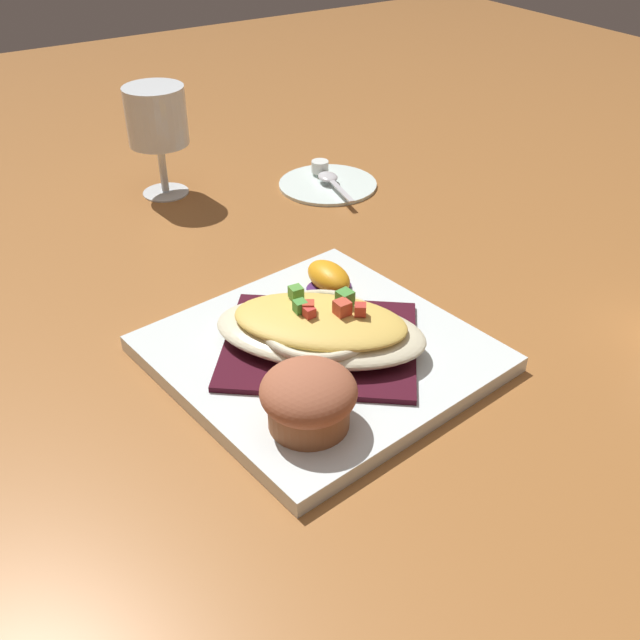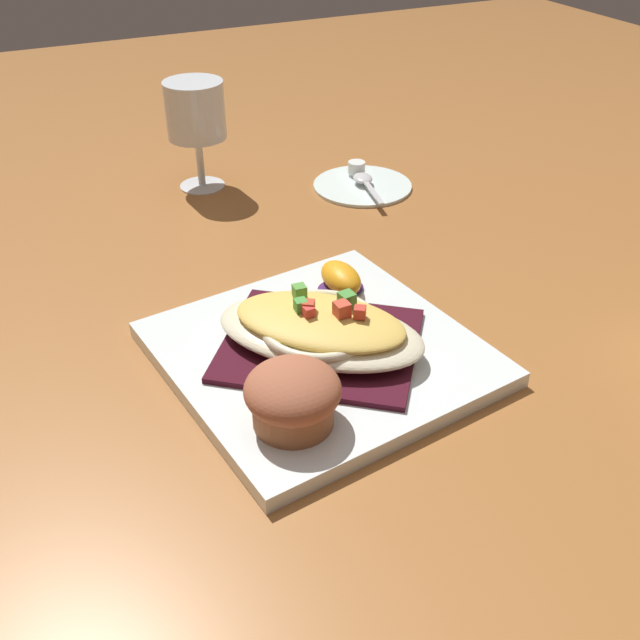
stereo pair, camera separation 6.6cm
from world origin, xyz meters
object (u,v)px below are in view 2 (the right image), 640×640
object	(u,v)px
square_plate	(320,354)
gratin_dish	(320,327)
creamer_cup_0	(357,167)
stemmed_glass	(196,116)
creamer_saucer	(363,184)
orange_garnish	(341,279)
spoon	(364,180)
muffin	(293,396)

from	to	relation	value
square_plate	gratin_dish	bearing A→B (deg)	-83.41
gratin_dish	creamer_cup_0	bearing A→B (deg)	-32.42
stemmed_glass	creamer_saucer	world-z (taller)	stemmed_glass
stemmed_glass	orange_garnish	bearing A→B (deg)	-173.47
orange_garnish	square_plate	bearing A→B (deg)	142.57
orange_garnish	stemmed_glass	bearing A→B (deg)	6.53
orange_garnish	creamer_saucer	world-z (taller)	orange_garnish
gratin_dish	spoon	bearing A→B (deg)	-34.35
stemmed_glass	creamer_cup_0	world-z (taller)	stemmed_glass
gratin_dish	creamer_saucer	distance (m)	0.40
muffin	creamer_cup_0	distance (m)	0.53
creamer_saucer	creamer_cup_0	xyz separation A→B (m)	(0.03, -0.01, 0.01)
gratin_dish	orange_garnish	distance (m)	0.10
gratin_dish	stemmed_glass	xyz separation A→B (m)	(0.43, -0.02, 0.06)
muffin	square_plate	bearing A→B (deg)	-37.38
muffin	creamer_saucer	size ratio (longest dim) A/B	0.57
gratin_dish	stemmed_glass	size ratio (longest dim) A/B	1.48
square_plate	creamer_cup_0	xyz separation A→B (m)	(0.36, -0.23, 0.01)
orange_garnish	spoon	bearing A→B (deg)	-33.26
muffin	stemmed_glass	world-z (taller)	stemmed_glass
orange_garnish	spoon	world-z (taller)	orange_garnish
gratin_dish	muffin	world-z (taller)	muffin
gratin_dish	creamer_cup_0	size ratio (longest dim) A/B	8.88
stemmed_glass	creamer_saucer	size ratio (longest dim) A/B	1.06
gratin_dish	muffin	xyz separation A→B (m)	(-0.08, 0.06, 0.01)
square_plate	orange_garnish	world-z (taller)	orange_garnish
square_plate	creamer_saucer	distance (m)	0.40
square_plate	creamer_cup_0	bearing A→B (deg)	-32.43
creamer_saucer	creamer_cup_0	distance (m)	0.03
muffin	creamer_cup_0	size ratio (longest dim) A/B	3.23
creamer_cup_0	creamer_saucer	bearing A→B (deg)	168.45
square_plate	spoon	world-z (taller)	spoon
square_plate	stemmed_glass	distance (m)	0.44
stemmed_glass	gratin_dish	bearing A→B (deg)	176.84
orange_garnish	creamer_cup_0	size ratio (longest dim) A/B	2.46
muffin	stemmed_glass	size ratio (longest dim) A/B	0.54
square_plate	creamer_saucer	bearing A→B (deg)	-34.00
stemmed_glass	creamer_cup_0	distance (m)	0.23
spoon	muffin	bearing A→B (deg)	145.00
stemmed_glass	spoon	distance (m)	0.24
gratin_dish	muffin	bearing A→B (deg)	142.58
square_plate	spoon	xyz separation A→B (m)	(0.32, -0.22, 0.01)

